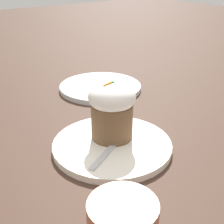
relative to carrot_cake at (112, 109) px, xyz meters
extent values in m
plane|color=#3D281E|center=(0.01, 0.02, -0.07)|extent=(4.00, 4.00, 0.00)
cylinder|color=white|center=(0.01, 0.02, -0.06)|extent=(0.22, 0.22, 0.01)
cylinder|color=brown|center=(0.00, 0.00, -0.02)|extent=(0.08, 0.08, 0.07)
ellipsoid|color=white|center=(0.00, 0.00, 0.02)|extent=(0.09, 0.09, 0.05)
cone|color=orange|center=(0.01, 0.00, 0.05)|extent=(0.02, 0.01, 0.01)
sphere|color=green|center=(0.00, 0.00, 0.05)|extent=(0.01, 0.01, 0.01)
cube|color=#B7B7BC|center=(0.05, 0.05, -0.06)|extent=(0.09, 0.05, 0.00)
ellipsoid|color=#B7B7BC|center=(0.00, 0.02, -0.05)|extent=(0.06, 0.06, 0.01)
cylinder|color=silver|center=(-0.14, -0.24, -0.06)|extent=(0.22, 0.22, 0.01)
camera|label=1|loc=(0.32, 0.41, 0.24)|focal=50.00mm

